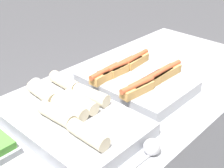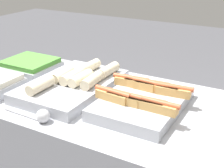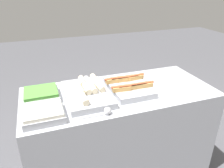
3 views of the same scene
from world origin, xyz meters
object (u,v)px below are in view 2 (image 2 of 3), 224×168
(tray_hotdogs, at_px, (143,100))
(tray_wraps, at_px, (73,84))
(serving_spoon_near, at_px, (41,116))
(tray_side_back, at_px, (30,66))
(serving_spoon_far, at_px, (113,69))

(tray_hotdogs, distance_m, tray_wraps, 0.36)
(tray_wraps, distance_m, serving_spoon_near, 0.31)
(tray_side_back, relative_size, serving_spoon_near, 1.15)
(tray_wraps, height_order, tray_side_back, tray_wraps)
(serving_spoon_far, bearing_deg, serving_spoon_near, -89.27)
(tray_side_back, xyz_separation_m, serving_spoon_near, (0.41, -0.39, -0.01))
(tray_wraps, bearing_deg, tray_side_back, 166.20)
(tray_hotdogs, height_order, serving_spoon_far, tray_hotdogs)
(tray_wraps, xyz_separation_m, serving_spoon_far, (0.05, 0.29, -0.01))
(serving_spoon_near, bearing_deg, tray_side_back, 136.62)
(tray_wraps, distance_m, serving_spoon_far, 0.30)
(serving_spoon_near, bearing_deg, serving_spoon_far, 90.73)
(tray_hotdogs, bearing_deg, tray_wraps, 179.24)
(tray_hotdogs, relative_size, tray_side_back, 1.63)
(serving_spoon_far, bearing_deg, tray_wraps, -100.33)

